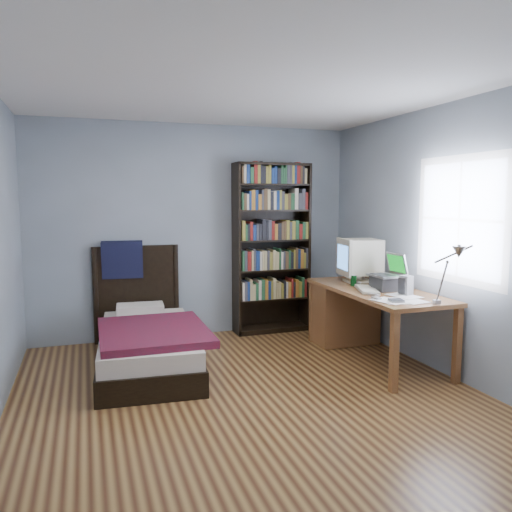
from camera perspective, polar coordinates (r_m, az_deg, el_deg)
name	(u,v)px	position (r m, az deg, el deg)	size (l,w,h in m)	color
room	(255,247)	(3.96, -0.12, 1.03)	(4.20, 4.24, 2.50)	#4A2815
desk	(352,309)	(5.62, 10.90, -6.01)	(0.75, 1.70, 0.73)	brown
crt_monitor	(359,257)	(5.52, 11.66, -0.16)	(0.46, 0.43, 0.48)	beige
laptop	(386,280)	(5.12, 14.61, -2.63)	(0.30, 0.31, 0.37)	#2D2D30
desk_lamp	(456,258)	(4.21, 21.86, -0.22)	(0.21, 0.46, 0.55)	#99999E
keyboard	(367,290)	(5.04, 12.56, -3.76)	(0.17, 0.42, 0.03)	#B4AE96
speaker	(406,285)	(4.89, 16.79, -3.25)	(0.09, 0.09, 0.19)	gray
soda_can	(354,281)	(5.30, 11.09, -2.77)	(0.06, 0.06, 0.11)	#073714
mouse	(358,282)	(5.43, 11.58, -2.98)	(0.06, 0.10, 0.03)	silver
phone_silver	(374,295)	(4.80, 13.32, -4.34)	(0.05, 0.11, 0.02)	#B7B7BC
phone_grey	(376,298)	(4.64, 13.61, -4.71)	(0.05, 0.09, 0.02)	gray
external_drive	(396,301)	(4.56, 15.73, -4.98)	(0.11, 0.11, 0.02)	gray
bookshelf	(272,248)	(6.09, 1.79, 0.92)	(0.93, 0.30, 2.06)	black
bed	(147,339)	(5.10, -12.39, -9.21)	(1.04, 2.02, 1.16)	black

